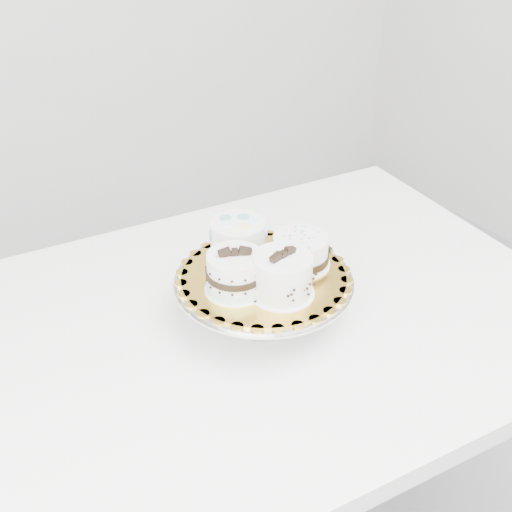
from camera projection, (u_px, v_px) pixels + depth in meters
table at (241, 346)px, 1.27m from camera, size 1.39×1.00×0.75m
cake_stand at (264, 290)px, 1.21m from camera, size 0.34×0.34×0.09m
cake_board at (264, 276)px, 1.19m from camera, size 0.37×0.37×0.00m
cake_swirl at (282, 276)px, 1.13m from camera, size 0.12×0.12×0.09m
cake_banded at (235, 274)px, 1.14m from camera, size 0.13×0.13×0.09m
cake_dots at (238, 239)px, 1.22m from camera, size 0.14×0.14×0.08m
cake_ribbon at (301, 251)px, 1.21m from camera, size 0.13×0.13×0.06m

